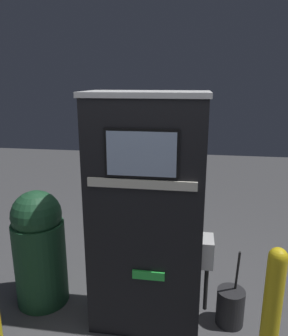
% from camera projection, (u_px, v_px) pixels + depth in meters
% --- Properties ---
extents(gas_pump, '(1.01, 0.50, 1.97)m').
position_uv_depth(gas_pump, '(146.00, 216.00, 2.65)').
color(gas_pump, black).
rests_on(gas_pump, ground_plane).
extents(safety_bollard, '(0.12, 0.12, 1.06)m').
position_uv_depth(safety_bollard, '(271.00, 318.00, 2.13)').
color(safety_bollard, yellow).
rests_on(safety_bollard, ground_plane).
extents(trash_bin, '(0.47, 0.47, 1.10)m').
position_uv_depth(trash_bin, '(39.00, 247.00, 3.02)').
color(trash_bin, '#1E4C2D').
rests_on(trash_bin, ground_plane).
extents(squeegee_bucket, '(0.24, 0.24, 0.72)m').
position_uv_depth(squeegee_bucket, '(230.00, 307.00, 2.82)').
color(squeegee_bucket, '#262628').
rests_on(squeegee_bucket, ground_plane).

